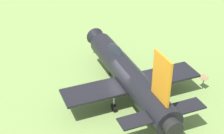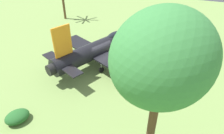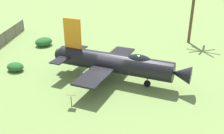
% 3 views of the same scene
% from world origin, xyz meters
% --- Properties ---
extents(ground_plane, '(200.00, 200.00, 0.00)m').
position_xyz_m(ground_plane, '(0.00, 0.00, 0.00)').
color(ground_plane, '#75934C').
extents(display_jet, '(12.97, 9.86, 5.47)m').
position_xyz_m(display_jet, '(0.36, 0.04, 1.80)').
color(display_jet, black).
rests_on(display_jet, ground_plane).
extents(info_plaque, '(0.70, 0.58, 1.14)m').
position_xyz_m(info_plaque, '(-0.50, -5.59, 0.85)').
color(info_plaque, '#333333').
rests_on(info_plaque, ground_plane).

